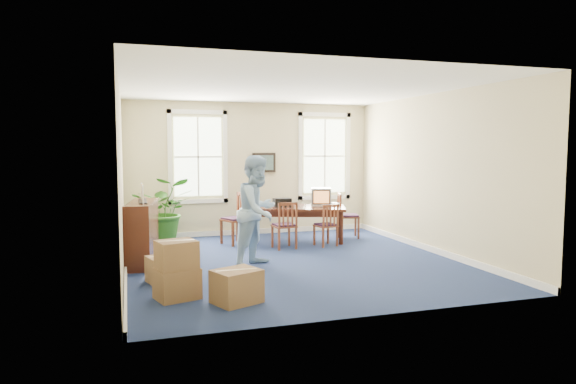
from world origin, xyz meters
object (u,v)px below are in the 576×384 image
object	(u,v)px
man	(258,211)
potted_plant	(164,210)
credenza	(142,232)
cardboard_boxes	(192,265)
conference_table	(294,224)
chair_near_left	(284,225)
crt_tv	(321,197)

from	to	relation	value
man	potted_plant	bearing A→B (deg)	75.39
man	credenza	world-z (taller)	man
potted_plant	cardboard_boxes	distance (m)	4.31
credenza	potted_plant	xyz separation A→B (m)	(0.52, 1.99, 0.15)
man	cardboard_boxes	size ratio (longest dim) A/B	1.30
potted_plant	man	bearing A→B (deg)	-61.72
credenza	conference_table	bearing A→B (deg)	31.05
chair_near_left	potted_plant	xyz separation A→B (m)	(-2.37, 1.41, 0.24)
crt_tv	conference_table	bearing A→B (deg)	-157.14
cardboard_boxes	potted_plant	bearing A→B (deg)	91.30
crt_tv	credenza	bearing A→B (deg)	-142.22
crt_tv	credenza	xyz separation A→B (m)	(-4.04, -1.42, -0.40)
chair_near_left	potted_plant	bearing A→B (deg)	-35.99
potted_plant	cardboard_boxes	bearing A→B (deg)	-88.70
conference_table	potted_plant	size ratio (longest dim) A/B	1.56
conference_table	potted_plant	world-z (taller)	potted_plant
conference_table	man	xyz separation A→B (m)	(-1.37, -2.11, 0.60)
conference_table	man	bearing A→B (deg)	-103.71
chair_near_left	man	xyz separation A→B (m)	(-0.90, -1.33, 0.50)
crt_tv	cardboard_boxes	xyz separation A→B (m)	(-3.42, -3.73, -0.55)
crt_tv	potted_plant	distance (m)	3.57
conference_table	credenza	size ratio (longest dim) A/B	1.53
crt_tv	cardboard_boxes	size ratio (longest dim) A/B	0.32
credenza	potted_plant	world-z (taller)	potted_plant
conference_table	chair_near_left	world-z (taller)	chair_near_left
cardboard_boxes	credenza	bearing A→B (deg)	104.89
conference_table	man	distance (m)	2.59
potted_plant	chair_near_left	bearing A→B (deg)	-30.71
chair_near_left	credenza	xyz separation A→B (m)	(-2.89, -0.58, 0.09)
crt_tv	man	size ratio (longest dim) A/B	0.25
conference_table	cardboard_boxes	size ratio (longest dim) A/B	1.51
conference_table	credenza	distance (m)	3.63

